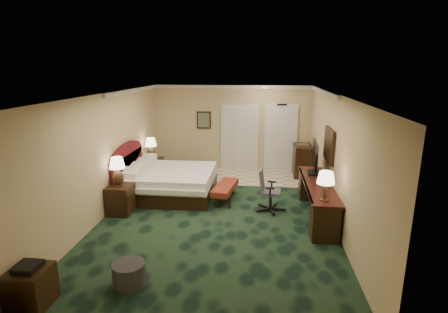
# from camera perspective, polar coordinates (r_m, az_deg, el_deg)

# --- Properties ---
(floor) EXTENTS (5.00, 7.50, 0.00)m
(floor) POSITION_cam_1_polar(r_m,az_deg,el_deg) (8.01, -1.02, -9.52)
(floor) COLOR black
(floor) RESTS_ON ground
(ceiling) EXTENTS (5.00, 7.50, 0.00)m
(ceiling) POSITION_cam_1_polar(r_m,az_deg,el_deg) (7.34, -1.11, 10.12)
(ceiling) COLOR silver
(ceiling) RESTS_ON wall_back
(wall_back) EXTENTS (5.00, 0.00, 2.70)m
(wall_back) POSITION_cam_1_polar(r_m,az_deg,el_deg) (11.21, 1.31, 4.67)
(wall_back) COLOR #D2B77F
(wall_back) RESTS_ON ground
(wall_front) EXTENTS (5.00, 0.00, 2.70)m
(wall_front) POSITION_cam_1_polar(r_m,az_deg,el_deg) (4.10, -7.71, -13.36)
(wall_front) COLOR #D2B77F
(wall_front) RESTS_ON ground
(wall_left) EXTENTS (0.00, 7.50, 2.70)m
(wall_left) POSITION_cam_1_polar(r_m,az_deg,el_deg) (8.25, -18.57, 0.33)
(wall_left) COLOR #D2B77F
(wall_left) RESTS_ON ground
(wall_right) EXTENTS (0.00, 7.50, 2.70)m
(wall_right) POSITION_cam_1_polar(r_m,az_deg,el_deg) (7.68, 17.80, -0.62)
(wall_right) COLOR #D2B77F
(wall_right) RESTS_ON ground
(crown_molding) EXTENTS (5.00, 7.50, 0.10)m
(crown_molding) POSITION_cam_1_polar(r_m,az_deg,el_deg) (7.35, -1.11, 9.73)
(crown_molding) COLOR white
(crown_molding) RESTS_ON wall_back
(tile_patch) EXTENTS (3.20, 1.70, 0.01)m
(tile_patch) POSITION_cam_1_polar(r_m,az_deg,el_deg) (10.67, 5.71, -3.35)
(tile_patch) COLOR #B6A48E
(tile_patch) RESTS_ON ground
(headboard) EXTENTS (0.12, 2.00, 1.40)m
(headboard) POSITION_cam_1_polar(r_m,az_deg,el_deg) (9.28, -15.40, -2.07)
(headboard) COLOR #4A1016
(headboard) RESTS_ON ground
(entry_door) EXTENTS (1.02, 0.06, 2.18)m
(entry_door) POSITION_cam_1_polar(r_m,az_deg,el_deg) (11.22, 9.21, 2.93)
(entry_door) COLOR white
(entry_door) RESTS_ON ground
(closet_doors) EXTENTS (1.20, 0.06, 2.10)m
(closet_doors) POSITION_cam_1_polar(r_m,az_deg,el_deg) (11.21, 2.55, 3.10)
(closet_doors) COLOR silver
(closet_doors) RESTS_ON ground
(wall_art) EXTENTS (0.45, 0.06, 0.55)m
(wall_art) POSITION_cam_1_polar(r_m,az_deg,el_deg) (11.24, -3.30, 5.96)
(wall_art) COLOR #3C5B47
(wall_art) RESTS_ON wall_back
(wall_mirror) EXTENTS (0.05, 0.95, 0.75)m
(wall_mirror) POSITION_cam_1_polar(r_m,az_deg,el_deg) (8.19, 16.81, 1.82)
(wall_mirror) COLOR white
(wall_mirror) RESTS_ON wall_right
(bed) EXTENTS (2.12, 1.96, 0.67)m
(bed) POSITION_cam_1_polar(r_m,az_deg,el_deg) (9.18, -8.50, -4.25)
(bed) COLOR white
(bed) RESTS_ON ground
(nightstand_near) EXTENTS (0.52, 0.60, 0.65)m
(nightstand_near) POSITION_cam_1_polar(r_m,az_deg,el_deg) (8.35, -16.51, -6.70)
(nightstand_near) COLOR black
(nightstand_near) RESTS_ON ground
(nightstand_far) EXTENTS (0.50, 0.57, 0.62)m
(nightstand_far) POSITION_cam_1_polar(r_m,az_deg,el_deg) (10.59, -11.48, -1.99)
(nightstand_far) COLOR black
(nightstand_far) RESTS_ON ground
(lamp_near) EXTENTS (0.39, 0.39, 0.66)m
(lamp_near) POSITION_cam_1_polar(r_m,az_deg,el_deg) (8.16, -16.97, -2.36)
(lamp_near) COLOR black
(lamp_near) RESTS_ON nightstand_near
(lamp_far) EXTENTS (0.41, 0.41, 0.63)m
(lamp_far) POSITION_cam_1_polar(r_m,az_deg,el_deg) (10.40, -11.83, 1.27)
(lamp_far) COLOR black
(lamp_far) RESTS_ON nightstand_far
(bed_bench) EXTENTS (0.60, 1.26, 0.41)m
(bed_bench) POSITION_cam_1_polar(r_m,az_deg,el_deg) (8.77, 0.16, -5.90)
(bed_bench) COLOR brown
(bed_bench) RESTS_ON ground
(ottoman) EXTENTS (0.65, 0.65, 0.36)m
(ottoman) POSITION_cam_1_polar(r_m,az_deg,el_deg) (5.82, -15.23, -18.02)
(ottoman) COLOR #303036
(ottoman) RESTS_ON ground
(side_table) EXTENTS (0.52, 0.52, 0.56)m
(side_table) POSITION_cam_1_polar(r_m,az_deg,el_deg) (5.83, -29.00, -18.18)
(side_table) COLOR black
(side_table) RESTS_ON ground
(desk) EXTENTS (0.58, 2.68, 0.77)m
(desk) POSITION_cam_1_polar(r_m,az_deg,el_deg) (8.09, 14.85, -6.82)
(desk) COLOR black
(desk) RESTS_ON ground
(tv) EXTENTS (0.15, 0.99, 0.77)m
(tv) POSITION_cam_1_polar(r_m,az_deg,el_deg) (8.52, 14.62, -0.27)
(tv) COLOR black
(tv) RESTS_ON desk
(desk_lamp) EXTENTS (0.40, 0.40, 0.58)m
(desk_lamp) POSITION_cam_1_polar(r_m,az_deg,el_deg) (6.90, 16.23, -4.65)
(desk_lamp) COLOR black
(desk_lamp) RESTS_ON desk
(desk_chair) EXTENTS (0.62, 0.59, 0.98)m
(desk_chair) POSITION_cam_1_polar(r_m,az_deg,el_deg) (8.15, 7.66, -5.51)
(desk_chair) COLOR #51505A
(desk_chair) RESTS_ON ground
(minibar) EXTENTS (0.51, 0.91, 0.96)m
(minibar) POSITION_cam_1_polar(r_m,az_deg,el_deg) (10.90, 12.62, -0.65)
(minibar) COLOR black
(minibar) RESTS_ON ground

